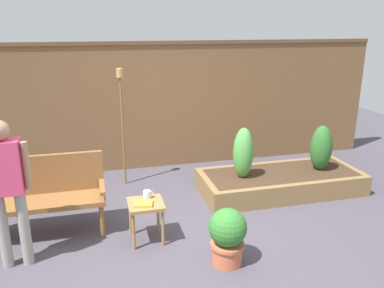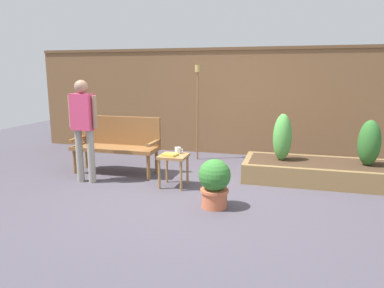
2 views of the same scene
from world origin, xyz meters
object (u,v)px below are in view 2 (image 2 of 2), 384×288
at_px(potted_boxwood, 215,182).
at_px(shrub_far_corner, 369,143).
at_px(person_by_bench, 83,122).
at_px(tiki_torch, 198,96).
at_px(side_table, 174,160).
at_px(garden_bench, 118,141).
at_px(cup_on_table, 178,150).
at_px(book_on_table, 170,155).
at_px(shrub_near_bench, 282,137).

height_order(potted_boxwood, shrub_far_corner, shrub_far_corner).
distance_m(potted_boxwood, person_by_bench, 2.27).
bearing_deg(tiki_torch, shrub_far_corner, -17.38).
bearing_deg(side_table, garden_bench, 156.42).
xyz_separation_m(side_table, person_by_bench, (-1.37, -0.14, 0.54)).
bearing_deg(potted_boxwood, garden_bench, 148.54).
relative_size(side_table, person_by_bench, 0.31).
bearing_deg(garden_bench, shrub_far_corner, 5.11).
bearing_deg(shrub_far_corner, tiki_torch, 162.62).
relative_size(side_table, cup_on_table, 3.85).
xyz_separation_m(book_on_table, tiki_torch, (-0.06, 1.81, 0.73)).
height_order(shrub_far_corner, tiki_torch, tiki_torch).
relative_size(cup_on_table, potted_boxwood, 0.20).
distance_m(cup_on_table, shrub_near_bench, 1.67).
relative_size(potted_boxwood, tiki_torch, 0.34).
bearing_deg(side_table, tiki_torch, 92.97).
relative_size(book_on_table, tiki_torch, 0.11).
relative_size(garden_bench, book_on_table, 7.05).
bearing_deg(shrub_near_bench, book_on_table, -149.55).
height_order(garden_bench, potted_boxwood, garden_bench).
distance_m(shrub_far_corner, person_by_bench, 4.27).
relative_size(garden_bench, shrub_near_bench, 1.95).
xyz_separation_m(cup_on_table, tiki_torch, (-0.13, 1.64, 0.70)).
bearing_deg(cup_on_table, shrub_far_corner, 15.32).
bearing_deg(book_on_table, side_table, 71.91).
bearing_deg(tiki_torch, side_table, -87.03).
relative_size(potted_boxwood, shrub_near_bench, 0.84).
bearing_deg(garden_bench, person_by_bench, -108.71).
distance_m(garden_bench, cup_on_table, 1.26).
xyz_separation_m(shrub_far_corner, person_by_bench, (-4.14, -1.00, 0.29)).
bearing_deg(shrub_far_corner, side_table, -162.84).
distance_m(garden_bench, side_table, 1.27).
relative_size(garden_bench, tiki_torch, 0.80).
relative_size(book_on_table, person_by_bench, 0.13).
bearing_deg(shrub_near_bench, potted_boxwood, -116.69).
distance_m(garden_bench, potted_boxwood, 2.25).
relative_size(side_table, shrub_far_corner, 0.70).
distance_m(book_on_table, potted_boxwood, 1.01).
relative_size(garden_bench, cup_on_table, 11.54).
distance_m(book_on_table, shrub_near_bench, 1.81).
height_order(book_on_table, person_by_bench, person_by_bench).
xyz_separation_m(tiki_torch, person_by_bench, (-1.28, -1.89, -0.29)).
bearing_deg(cup_on_table, book_on_table, -112.66).
bearing_deg(garden_bench, tiki_torch, 49.51).
distance_m(potted_boxwood, shrub_near_bench, 1.73).
distance_m(shrub_far_corner, tiki_torch, 3.05).
height_order(side_table, shrub_near_bench, shrub_near_bench).
xyz_separation_m(garden_bench, side_table, (1.15, -0.50, -0.15)).
distance_m(garden_bench, shrub_far_corner, 3.94).
bearing_deg(side_table, cup_on_table, 71.31).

